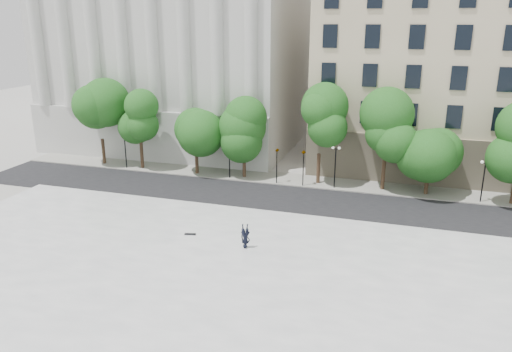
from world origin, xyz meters
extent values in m
plane|color=#B6B4AC|center=(0.00, 0.00, 0.00)|extent=(160.00, 160.00, 0.00)
cube|color=white|center=(0.00, 3.00, 0.23)|extent=(44.00, 22.00, 0.45)
cube|color=black|center=(0.00, 18.00, 0.01)|extent=(60.00, 8.00, 0.02)
cube|color=gray|center=(0.00, 24.00, 0.06)|extent=(60.00, 4.00, 0.12)
cube|color=beige|center=(-17.00, 39.00, 12.50)|extent=(30.00, 26.00, 25.00)
cube|color=beige|center=(20.00, 39.00, 10.50)|extent=(36.00, 26.00, 21.00)
cylinder|color=black|center=(-0.20, 22.30, 1.75)|extent=(0.10, 0.10, 3.50)
imported|color=black|center=(-0.20, 22.30, 3.82)|extent=(0.50, 1.64, 0.65)
cylinder|color=black|center=(2.49, 22.30, 1.75)|extent=(0.10, 0.10, 3.50)
imported|color=black|center=(2.49, 22.30, 3.87)|extent=(0.66, 1.89, 0.75)
imported|color=black|center=(1.73, 6.56, 0.69)|extent=(0.98, 1.89, 0.49)
cube|color=black|center=(-2.94, 7.47, 0.49)|extent=(0.88, 0.41, 0.09)
cylinder|color=#382619|center=(-20.89, 23.46, 1.48)|extent=(0.36, 0.36, 2.96)
sphere|color=#1D4E16|center=(-20.89, 23.46, 5.49)|extent=(4.59, 4.59, 4.59)
cylinder|color=#382619|center=(-15.86, 23.22, 1.54)|extent=(0.36, 0.36, 3.07)
sphere|color=#1D4E16|center=(-15.86, 23.22, 5.71)|extent=(3.95, 3.95, 3.95)
cylinder|color=#382619|center=(-9.20, 23.04, 1.45)|extent=(0.36, 0.36, 2.91)
sphere|color=#1D4E16|center=(-9.20, 23.04, 5.40)|extent=(4.54, 4.54, 4.54)
cylinder|color=#382619|center=(-3.98, 23.37, 1.30)|extent=(0.36, 0.36, 2.60)
sphere|color=#1D4E16|center=(-3.98, 23.37, 4.82)|extent=(4.36, 4.36, 4.36)
cylinder|color=#382619|center=(3.75, 23.65, 1.56)|extent=(0.36, 0.36, 3.12)
sphere|color=#1D4E16|center=(3.75, 23.65, 5.79)|extent=(3.86, 3.86, 3.86)
cylinder|color=#382619|center=(10.08, 23.59, 1.53)|extent=(0.36, 0.36, 3.07)
sphere|color=#1D4E16|center=(10.08, 23.59, 5.70)|extent=(4.28, 4.28, 4.28)
cylinder|color=#382619|center=(14.10, 23.37, 1.19)|extent=(0.36, 0.36, 2.39)
sphere|color=#1D4E16|center=(14.10, 23.37, 4.43)|extent=(4.56, 4.56, 4.56)
cylinder|color=black|center=(-17.49, 22.60, 2.06)|extent=(0.12, 0.12, 4.13)
cube|color=black|center=(-17.49, 22.60, 4.13)|extent=(0.60, 0.06, 0.06)
sphere|color=white|center=(-17.79, 22.60, 4.23)|extent=(0.28, 0.28, 0.28)
sphere|color=white|center=(-17.19, 22.60, 4.23)|extent=(0.28, 0.28, 0.28)
cylinder|color=black|center=(-5.32, 22.60, 1.95)|extent=(0.12, 0.12, 3.90)
cube|color=black|center=(-5.32, 22.60, 3.90)|extent=(0.60, 0.06, 0.06)
sphere|color=white|center=(-5.62, 22.60, 4.00)|extent=(0.28, 0.28, 0.28)
sphere|color=white|center=(-5.02, 22.60, 4.00)|extent=(0.28, 0.28, 0.28)
cylinder|color=black|center=(5.56, 22.60, 2.02)|extent=(0.12, 0.12, 4.03)
cube|color=black|center=(5.56, 22.60, 4.03)|extent=(0.60, 0.06, 0.06)
sphere|color=white|center=(5.26, 22.60, 4.13)|extent=(0.28, 0.28, 0.28)
sphere|color=white|center=(5.86, 22.60, 4.13)|extent=(0.28, 0.28, 0.28)
cylinder|color=black|center=(18.80, 22.60, 1.85)|extent=(0.12, 0.12, 3.71)
cube|color=black|center=(18.80, 22.60, 3.71)|extent=(0.60, 0.06, 0.06)
sphere|color=white|center=(18.50, 22.60, 3.81)|extent=(0.28, 0.28, 0.28)
sphere|color=white|center=(19.10, 22.60, 3.81)|extent=(0.28, 0.28, 0.28)
camera|label=1|loc=(11.94, -23.82, 15.88)|focal=35.00mm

